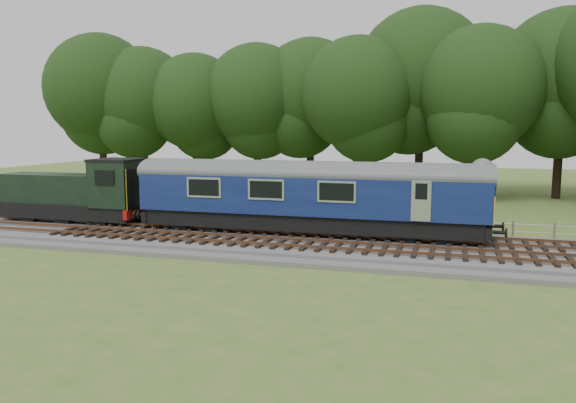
% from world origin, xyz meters
% --- Properties ---
extents(ground, '(120.00, 120.00, 0.00)m').
position_xyz_m(ground, '(0.00, 0.00, 0.00)').
color(ground, '#406725').
rests_on(ground, ground).
extents(ballast, '(70.00, 7.00, 0.35)m').
position_xyz_m(ballast, '(0.00, 0.00, 0.17)').
color(ballast, '#4C4C4F').
rests_on(ballast, ground).
extents(track_north, '(67.20, 2.40, 0.21)m').
position_xyz_m(track_north, '(0.00, 1.40, 0.42)').
color(track_north, black).
rests_on(track_north, ballast).
extents(track_south, '(67.20, 2.40, 0.21)m').
position_xyz_m(track_south, '(0.00, -1.60, 0.42)').
color(track_south, black).
rests_on(track_south, ballast).
extents(fence, '(64.00, 0.12, 1.00)m').
position_xyz_m(fence, '(0.00, 4.50, 0.00)').
color(fence, '#6B6054').
rests_on(fence, ground).
extents(tree_line, '(70.00, 8.00, 18.00)m').
position_xyz_m(tree_line, '(0.00, 22.00, 0.00)').
color(tree_line, black).
rests_on(tree_line, ground).
extents(dmu_railcar, '(18.05, 2.86, 3.88)m').
position_xyz_m(dmu_railcar, '(-4.29, 1.40, 2.61)').
color(dmu_railcar, black).
rests_on(dmu_railcar, ground).
extents(shunter_loco, '(8.92, 2.60, 3.38)m').
position_xyz_m(shunter_loco, '(-18.22, 1.40, 1.97)').
color(shunter_loco, black).
rests_on(shunter_loco, ground).
extents(worker, '(0.73, 0.58, 1.75)m').
position_xyz_m(worker, '(-12.65, 0.46, 1.22)').
color(worker, '#FF5C0D').
rests_on(worker, ballast).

